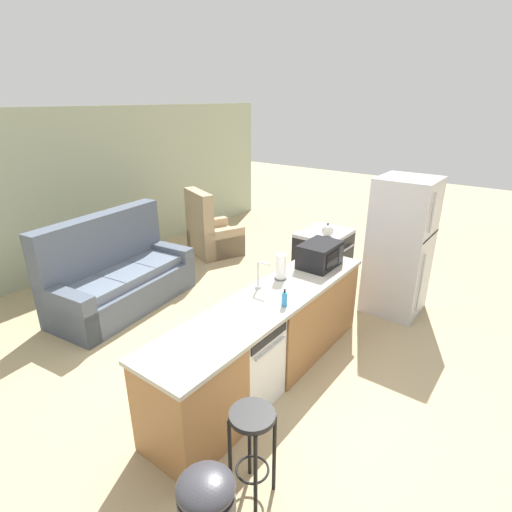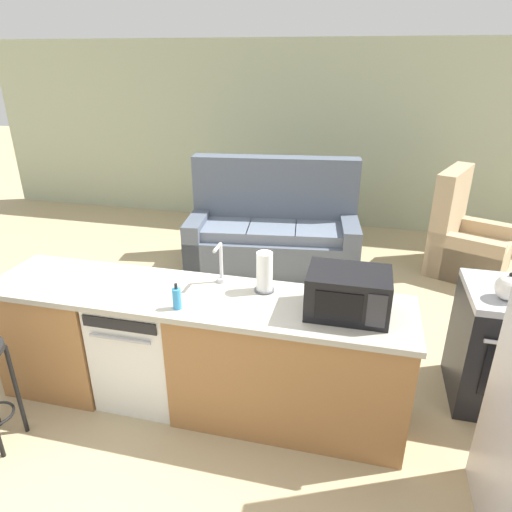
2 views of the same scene
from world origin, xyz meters
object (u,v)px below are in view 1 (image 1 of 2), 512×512
paper_towel_roll (281,267)px  bar_stool (252,436)px  soap_bottle (284,299)px  refrigerator (400,247)px  armchair (210,236)px  stove_range (323,260)px  microwave (320,255)px  dishwasher (243,360)px  kettle (328,230)px  couch (117,278)px

paper_towel_roll → bar_stool: (-1.62, -0.85, -0.50)m
soap_bottle → refrigerator: bearing=-9.0°
bar_stool → armchair: 4.94m
bar_stool → paper_towel_roll: bearing=27.7°
stove_range → microwave: (-1.18, -0.55, 0.59)m
stove_range → dishwasher: bearing=-168.1°
microwave → soap_bottle: 1.07m
stove_range → refrigerator: (-0.00, -1.10, 0.46)m
soap_bottle → armchair: bearing=53.7°
stove_range → armchair: armchair is taller
armchair → bar_stool: bearing=-133.6°
refrigerator → kettle: (-0.17, 0.97, 0.08)m
microwave → bar_stool: microwave is taller
dishwasher → armchair: bearing=47.5°
couch → armchair: (2.21, 0.31, -0.04)m
dishwasher → stove_range: size_ratio=0.93×
dishwasher → soap_bottle: soap_bottle is taller
dishwasher → paper_towel_roll: paper_towel_roll is taller
microwave → armchair: (1.22, 2.89, -0.69)m
microwave → soap_bottle: bearing=-169.3°
couch → kettle: bearing=-47.1°
armchair → stove_range: bearing=-91.1°
paper_towel_roll → armchair: armchair is taller
bar_stool → couch: couch is taller
refrigerator → soap_bottle: refrigerator is taller
microwave → armchair: armchair is taller
kettle → couch: 3.00m
stove_range → armchair: (0.04, 2.34, -0.10)m
dishwasher → soap_bottle: (0.37, -0.20, 0.55)m
stove_range → soap_bottle: bearing=-161.4°
stove_range → paper_towel_roll: size_ratio=3.19×
microwave → kettle: bearing=22.7°
kettle → armchair: bearing=85.1°
refrigerator → paper_towel_roll: bearing=157.7°
kettle → bar_stool: bearing=-160.8°
bar_stool → soap_bottle: bearing=23.3°
dishwasher → stove_range: stove_range is taller
dishwasher → refrigerator: refrigerator is taller
stove_range → paper_towel_roll: bearing=-167.5°
paper_towel_roll → kettle: (1.58, 0.26, -0.05)m
refrigerator → paper_towel_roll: size_ratio=6.43×
refrigerator → bar_stool: size_ratio=2.45×
stove_range → microwave: microwave is taller
soap_bottle → microwave: bearing=10.7°
paper_towel_roll → soap_bottle: bearing=-143.2°
refrigerator → soap_bottle: size_ratio=10.31×
refrigerator → couch: (-2.17, 3.13, -0.51)m
kettle → couch: size_ratio=0.10×
paper_towel_roll → couch: size_ratio=0.13×
stove_range → couch: (-2.17, 2.03, -0.06)m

